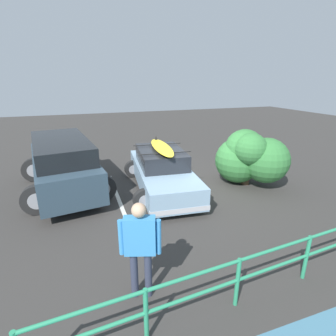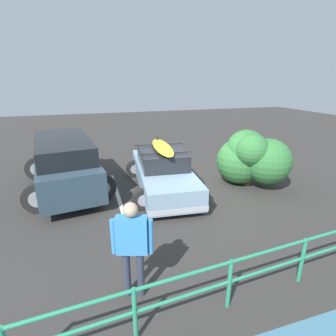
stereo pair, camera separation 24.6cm
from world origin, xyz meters
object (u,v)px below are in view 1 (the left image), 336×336
(suv_car, at_px, (63,164))
(bush_near_left, at_px, (249,157))
(person_bystander, at_px, (140,243))
(sedan_car, at_px, (162,171))

(suv_car, xyz_separation_m, bush_near_left, (-6.10, 1.65, 0.11))
(person_bystander, bearing_deg, bush_near_left, -142.18)
(sedan_car, bearing_deg, bush_near_left, 166.74)
(sedan_car, relative_size, bush_near_left, 2.03)
(suv_car, relative_size, person_bystander, 2.81)
(suv_car, distance_m, person_bystander, 5.51)
(bush_near_left, bearing_deg, person_bystander, 37.82)
(suv_car, height_order, person_bystander, person_bystander)
(bush_near_left, bearing_deg, suv_car, -15.14)
(sedan_car, xyz_separation_m, suv_car, (3.13, -0.95, 0.29))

